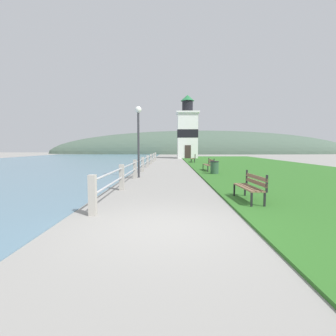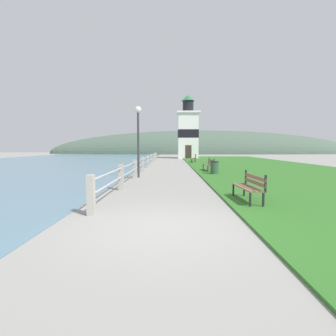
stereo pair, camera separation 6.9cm
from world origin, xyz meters
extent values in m
plane|color=gray|center=(0.00, 0.00, 0.00)|extent=(160.00, 160.00, 0.00)
cube|color=#2D6623|center=(7.89, 16.67, 0.03)|extent=(12.00, 50.00, 0.06)
cube|color=slate|center=(-14.39, 16.67, 0.01)|extent=(24.00, 80.00, 0.01)
cube|color=#A8A399|center=(-1.79, 1.00, 0.51)|extent=(0.18, 0.18, 1.02)
cube|color=#A8A399|center=(-1.79, 4.90, 0.51)|extent=(0.18, 0.18, 1.02)
cube|color=#A8A399|center=(-1.79, 8.81, 0.51)|extent=(0.18, 0.18, 1.02)
cube|color=#A8A399|center=(-1.79, 12.71, 0.51)|extent=(0.18, 0.18, 1.02)
cube|color=#A8A399|center=(-1.79, 16.62, 0.51)|extent=(0.18, 0.18, 1.02)
cube|color=#A8A399|center=(-1.79, 20.52, 0.51)|extent=(0.18, 0.18, 1.02)
cube|color=#A8A399|center=(-1.79, 24.43, 0.51)|extent=(0.18, 0.18, 1.02)
cube|color=#A8A399|center=(-1.79, 28.33, 0.51)|extent=(0.18, 0.18, 1.02)
cylinder|color=#B2B2B7|center=(-1.79, 14.67, 0.87)|extent=(0.06, 27.33, 0.06)
cylinder|color=#B2B2B7|center=(-1.79, 14.67, 0.51)|extent=(0.06, 27.33, 0.06)
cube|color=brown|center=(2.40, 2.58, 0.47)|extent=(0.20, 1.67, 0.04)
cube|color=brown|center=(2.54, 2.58, 0.47)|extent=(0.20, 1.67, 0.04)
cube|color=brown|center=(2.69, 2.59, 0.47)|extent=(0.20, 1.67, 0.04)
cube|color=brown|center=(2.78, 2.60, 0.79)|extent=(0.14, 1.67, 0.11)
cube|color=brown|center=(2.78, 2.60, 0.63)|extent=(0.14, 1.67, 0.11)
cube|color=black|center=(2.40, 1.77, 0.23)|extent=(0.05, 0.05, 0.45)
cube|color=black|center=(2.32, 3.38, 0.23)|extent=(0.05, 0.05, 0.45)
cube|color=black|center=(2.77, 1.79, 0.23)|extent=(0.05, 0.05, 0.45)
cube|color=black|center=(2.69, 3.40, 0.23)|extent=(0.05, 0.05, 0.45)
cube|color=black|center=(2.82, 1.79, 0.70)|extent=(0.05, 0.05, 0.49)
cube|color=black|center=(2.73, 3.40, 0.70)|extent=(0.05, 0.05, 0.49)
cube|color=brown|center=(2.63, 12.91, 0.47)|extent=(0.21, 1.84, 0.04)
cube|color=brown|center=(2.78, 12.92, 0.47)|extent=(0.21, 1.84, 0.04)
cube|color=brown|center=(2.92, 12.92, 0.47)|extent=(0.21, 1.84, 0.04)
cube|color=brown|center=(3.01, 12.93, 0.79)|extent=(0.15, 1.83, 0.11)
cube|color=brown|center=(3.01, 12.93, 0.63)|extent=(0.15, 1.83, 0.11)
cube|color=black|center=(2.64, 12.02, 0.23)|extent=(0.05, 0.05, 0.45)
cube|color=black|center=(2.54, 13.80, 0.23)|extent=(0.05, 0.05, 0.45)
cube|color=black|center=(3.01, 12.04, 0.23)|extent=(0.05, 0.05, 0.45)
cube|color=black|center=(2.91, 13.82, 0.23)|extent=(0.05, 0.05, 0.45)
cube|color=black|center=(3.06, 12.04, 0.70)|extent=(0.05, 0.05, 0.49)
cube|color=black|center=(2.96, 13.82, 0.70)|extent=(0.05, 0.05, 0.49)
cube|color=brown|center=(2.48, 23.47, 0.47)|extent=(0.33, 1.84, 0.04)
cube|color=brown|center=(2.63, 23.46, 0.47)|extent=(0.33, 1.84, 0.04)
cube|color=brown|center=(2.77, 23.44, 0.47)|extent=(0.33, 1.84, 0.04)
cube|color=brown|center=(2.86, 23.43, 0.79)|extent=(0.27, 1.83, 0.11)
cube|color=brown|center=(2.86, 23.43, 0.63)|extent=(0.27, 1.83, 0.11)
cube|color=black|center=(2.34, 22.59, 0.23)|extent=(0.06, 0.06, 0.45)
cube|color=black|center=(2.55, 24.37, 0.23)|extent=(0.06, 0.06, 0.45)
cube|color=black|center=(2.71, 22.54, 0.23)|extent=(0.06, 0.06, 0.45)
cube|color=black|center=(2.92, 24.32, 0.23)|extent=(0.06, 0.06, 0.45)
cube|color=black|center=(2.75, 22.54, 0.70)|extent=(0.06, 0.06, 0.49)
cube|color=black|center=(2.96, 24.32, 0.70)|extent=(0.06, 0.06, 0.49)
cube|color=white|center=(2.71, 34.83, 3.38)|extent=(2.99, 2.99, 6.76)
cube|color=black|center=(2.71, 34.83, 3.72)|extent=(3.03, 3.03, 1.22)
cube|color=white|center=(2.71, 34.83, 6.89)|extent=(3.44, 3.44, 0.25)
cylinder|color=black|center=(2.71, 34.83, 7.84)|extent=(1.64, 1.64, 1.66)
cone|color=#23703D|center=(2.71, 34.83, 9.13)|extent=(2.05, 2.05, 0.91)
cube|color=#332823|center=(2.71, 33.32, 1.00)|extent=(0.90, 0.06, 2.00)
cylinder|color=#2D5138|center=(2.89, 10.81, 0.40)|extent=(0.50, 0.50, 0.80)
cylinder|color=black|center=(2.89, 10.81, 0.82)|extent=(0.54, 0.54, 0.04)
cylinder|color=#333338|center=(-1.64, 9.26, 1.80)|extent=(0.12, 0.12, 3.60)
sphere|color=white|center=(-1.64, 9.26, 3.78)|extent=(0.36, 0.36, 0.36)
ellipsoid|color=#475B4C|center=(8.00, 63.33, 0.00)|extent=(80.00, 16.00, 12.00)
camera|label=1|loc=(0.15, -5.42, 1.71)|focal=28.00mm
camera|label=2|loc=(0.22, -5.42, 1.71)|focal=28.00mm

